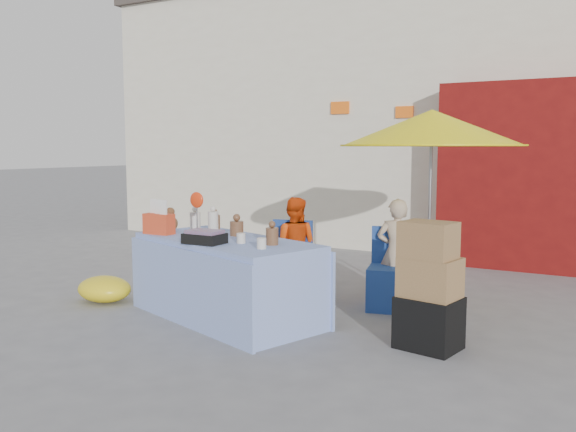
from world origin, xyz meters
The scene contains 10 objects.
ground centered at (0.00, 0.00, 0.00)m, with size 80.00×80.00×0.00m, color slate.
backdrop centered at (0.52, 7.52, 3.10)m, with size 14.00×8.00×7.80m.
market_table centered at (-0.44, 0.09, 0.41)m, with size 2.28×1.60×1.26m.
chair_left centered at (-0.36, 1.23, 0.26)m, with size 0.58×0.57×0.85m.
chair_right centered at (0.89, 1.23, 0.26)m, with size 0.58×0.57×0.85m.
vendor_orange centered at (-0.36, 1.36, 0.56)m, with size 0.55×0.43×1.13m, color #EA460C.
vendor_beige centered at (0.89, 1.36, 0.58)m, with size 0.42×0.28×1.16m, color tan.
umbrella centered at (1.19, 1.51, 1.89)m, with size 1.90×1.90×2.09m.
box_stack centered at (1.60, 0.16, 0.50)m, with size 0.55×0.48×1.08m.
tarp_bundle centered at (-1.98, -0.04, 0.14)m, with size 0.63×0.51×0.28m, color yellow.
Camera 1 is at (3.01, -4.80, 1.69)m, focal length 38.00 mm.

